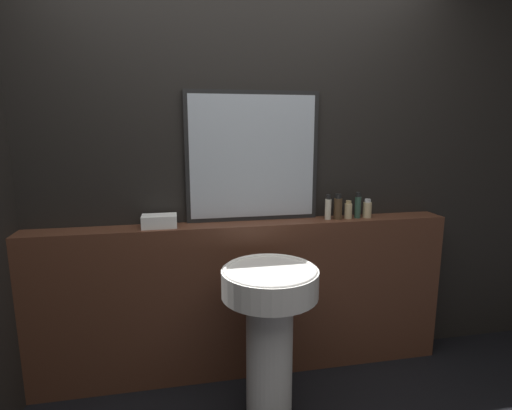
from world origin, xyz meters
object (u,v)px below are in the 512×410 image
object	(u,v)px
shampoo_bottle	(328,208)
lotion_bottle	(348,210)
conditioner_bottle	(338,207)
towel_stack	(159,221)
body_wash_bottle	(358,206)
pedestal_sink	(270,322)
mirror	(253,157)
hand_soap_bottle	(367,209)

from	to	relation	value
shampoo_bottle	lotion_bottle	xyz separation A→B (m)	(0.14, 0.00, -0.02)
conditioner_bottle	towel_stack	bearing A→B (deg)	180.00
body_wash_bottle	pedestal_sink	bearing A→B (deg)	-146.34
pedestal_sink	conditioner_bottle	world-z (taller)	conditioner_bottle
shampoo_bottle	body_wash_bottle	xyz separation A→B (m)	(0.20, 0.00, 0.00)
lotion_bottle	mirror	bearing A→B (deg)	173.04
pedestal_sink	shampoo_bottle	world-z (taller)	shampoo_bottle
pedestal_sink	towel_stack	bearing A→B (deg)	140.67
pedestal_sink	lotion_bottle	distance (m)	0.89
mirror	body_wash_bottle	world-z (taller)	mirror
pedestal_sink	shampoo_bottle	distance (m)	0.82
pedestal_sink	mirror	distance (m)	0.96
mirror	shampoo_bottle	world-z (taller)	mirror
towel_stack	lotion_bottle	distance (m)	1.16
pedestal_sink	lotion_bottle	bearing A→B (deg)	36.31
pedestal_sink	hand_soap_bottle	bearing A→B (deg)	31.23
towel_stack	pedestal_sink	bearing A→B (deg)	-39.33
pedestal_sink	body_wash_bottle	world-z (taller)	body_wash_bottle
conditioner_bottle	pedestal_sink	bearing A→B (deg)	-140.33
pedestal_sink	hand_soap_bottle	distance (m)	0.99
towel_stack	conditioner_bottle	world-z (taller)	conditioner_bottle
shampoo_bottle	mirror	bearing A→B (deg)	171.04
towel_stack	conditioner_bottle	bearing A→B (deg)	0.00
body_wash_bottle	hand_soap_bottle	world-z (taller)	body_wash_bottle
body_wash_bottle	towel_stack	bearing A→B (deg)	180.00
conditioner_bottle	body_wash_bottle	bearing A→B (deg)	0.00
shampoo_bottle	hand_soap_bottle	xyz separation A→B (m)	(0.27, 0.00, -0.02)
mirror	towel_stack	xyz separation A→B (m)	(-0.56, -0.07, -0.35)
pedestal_sink	conditioner_bottle	size ratio (longest dim) A/B	5.37
mirror	shampoo_bottle	distance (m)	0.57
towel_stack	body_wash_bottle	distance (m)	1.23
towel_stack	body_wash_bottle	size ratio (longest dim) A/B	1.20
hand_soap_bottle	lotion_bottle	bearing A→B (deg)	180.00
towel_stack	lotion_bottle	size ratio (longest dim) A/B	1.73
mirror	towel_stack	world-z (taller)	mirror
shampoo_bottle	body_wash_bottle	world-z (taller)	body_wash_bottle
conditioner_bottle	body_wash_bottle	size ratio (longest dim) A/B	0.96
towel_stack	lotion_bottle	world-z (taller)	lotion_bottle
lotion_bottle	body_wash_bottle	xyz separation A→B (m)	(0.06, -0.00, 0.02)
body_wash_bottle	hand_soap_bottle	bearing A→B (deg)	0.00
mirror	lotion_bottle	size ratio (longest dim) A/B	7.09
towel_stack	body_wash_bottle	xyz separation A→B (m)	(1.23, 0.00, 0.04)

